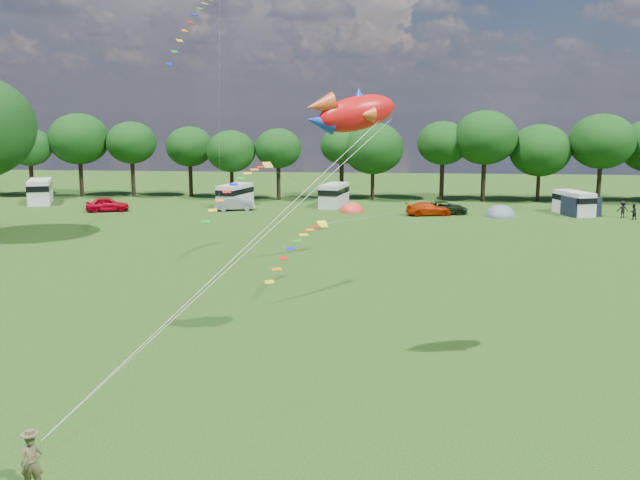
# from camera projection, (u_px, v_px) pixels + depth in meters

# --- Properties ---
(ground_plane) EXTENTS (180.00, 180.00, 0.00)m
(ground_plane) POSITION_uv_depth(u_px,v_px,m) (302.00, 374.00, 28.60)
(ground_plane) COLOR black
(ground_plane) RESTS_ON ground
(tree_line) EXTENTS (102.98, 10.98, 10.27)m
(tree_line) POSITION_uv_depth(u_px,v_px,m) (405.00, 145.00, 80.79)
(tree_line) COLOR black
(tree_line) RESTS_ON ground
(car_a) EXTENTS (4.73, 3.10, 1.47)m
(car_a) POSITION_uv_depth(u_px,v_px,m) (107.00, 204.00, 73.13)
(car_a) COLOR #AE0216
(car_a) RESTS_ON ground
(car_b) EXTENTS (4.14, 2.67, 1.37)m
(car_b) POSITION_uv_depth(u_px,v_px,m) (234.00, 204.00, 73.95)
(car_b) COLOR gray
(car_b) RESTS_ON ground
(car_c) EXTENTS (4.56, 2.60, 1.29)m
(car_c) POSITION_uv_depth(u_px,v_px,m) (428.00, 209.00, 70.55)
(car_c) COLOR #B12803
(car_c) RESTS_ON ground
(car_d) EXTENTS (4.72, 2.22, 1.27)m
(car_d) POSITION_uv_depth(u_px,v_px,m) (445.00, 208.00, 71.55)
(car_d) COLOR black
(car_d) RESTS_ON ground
(campervan_a) EXTENTS (4.17, 5.94, 2.68)m
(campervan_a) POSITION_uv_depth(u_px,v_px,m) (40.00, 191.00, 79.20)
(campervan_a) COLOR silver
(campervan_a) RESTS_ON ground
(campervan_b) EXTENTS (3.38, 5.30, 2.41)m
(campervan_b) POSITION_uv_depth(u_px,v_px,m) (235.00, 195.00, 76.76)
(campervan_b) COLOR silver
(campervan_b) RESTS_ON ground
(campervan_c) EXTENTS (3.10, 5.33, 2.45)m
(campervan_c) POSITION_uv_depth(u_px,v_px,m) (334.00, 194.00, 76.76)
(campervan_c) COLOR silver
(campervan_c) RESTS_ON ground
(campervan_d) EXTENTS (3.46, 5.12, 2.32)m
(campervan_d) POSITION_uv_depth(u_px,v_px,m) (574.00, 202.00, 71.05)
(campervan_d) COLOR silver
(campervan_d) RESTS_ON ground
(tent_orange) EXTENTS (2.59, 2.83, 2.02)m
(tent_orange) POSITION_uv_depth(u_px,v_px,m) (352.00, 212.00, 73.02)
(tent_orange) COLOR red
(tent_orange) RESTS_ON ground
(tent_greyblue) EXTENTS (3.04, 3.33, 2.26)m
(tent_greyblue) POSITION_uv_depth(u_px,v_px,m) (500.00, 216.00, 69.88)
(tent_greyblue) COLOR slate
(tent_greyblue) RESTS_ON ground
(awning_navy) EXTENTS (3.67, 3.34, 1.88)m
(awning_navy) POSITION_uv_depth(u_px,v_px,m) (581.00, 206.00, 70.36)
(awning_navy) COLOR black
(awning_navy) RESTS_ON ground
(kite_flyer) EXTENTS (0.69, 0.53, 1.68)m
(kite_flyer) POSITION_uv_depth(u_px,v_px,m) (32.00, 463.00, 19.73)
(kite_flyer) COLOR brown
(kite_flyer) RESTS_ON ground
(fish_kite) EXTENTS (3.94, 2.42, 2.07)m
(fish_kite) POSITION_uv_depth(u_px,v_px,m) (350.00, 113.00, 27.77)
(fish_kite) COLOR red
(fish_kite) RESTS_ON ground
(streamer_kite_a) EXTENTS (3.32, 5.70, 5.80)m
(streamer_kite_a) POSITION_uv_depth(u_px,v_px,m) (199.00, 16.00, 53.59)
(streamer_kite_a) COLOR yellow
(streamer_kite_a) RESTS_ON ground
(streamer_kite_b) EXTENTS (4.39, 4.71, 3.83)m
(streamer_kite_b) POSITION_uv_depth(u_px,v_px,m) (242.00, 182.00, 49.95)
(streamer_kite_b) COLOR gold
(streamer_kite_b) RESTS_ON ground
(streamer_kite_c) EXTENTS (3.16, 4.87, 2.79)m
(streamer_kite_c) POSITION_uv_depth(u_px,v_px,m) (302.00, 241.00, 40.81)
(streamer_kite_c) COLOR yellow
(streamer_kite_c) RESTS_ON ground
(walker_a) EXTENTS (0.84, 0.69, 1.49)m
(walker_a) POSITION_uv_depth(u_px,v_px,m) (633.00, 212.00, 67.93)
(walker_a) COLOR black
(walker_a) RESTS_ON ground
(walker_b) EXTENTS (1.08, 0.53, 1.65)m
(walker_b) POSITION_uv_depth(u_px,v_px,m) (623.00, 209.00, 69.02)
(walker_b) COLOR black
(walker_b) RESTS_ON ground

